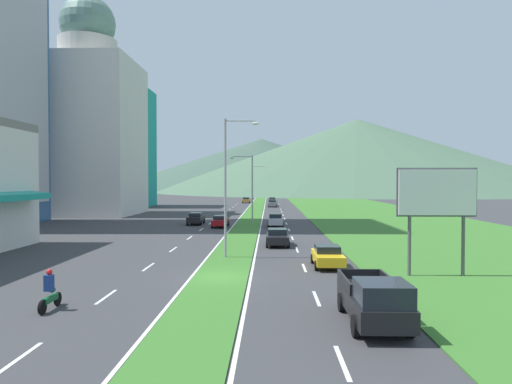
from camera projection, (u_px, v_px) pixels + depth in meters
The scene contains 53 objects.
ground_plane at pixel (221, 278), 26.57m from camera, with size 600.00×600.00×0.00m, color #38383A.
grass_median at pixel (255, 211), 86.52m from camera, with size 3.20×240.00×0.06m, color #387028.
grass_verge_right at pixel (364, 211), 85.91m from camera, with size 24.00×240.00×0.06m, color #387028.
lane_dash_left_1 at pixel (19, 358), 14.44m from camera, with size 0.16×2.80×0.01m, color silver.
lane_dash_left_2 at pixel (106, 297), 22.16m from camera, with size 0.16×2.80×0.01m, color silver.
lane_dash_left_3 at pixel (148, 267), 29.87m from camera, with size 0.16×2.80×0.01m, color silver.
lane_dash_left_4 at pixel (173, 249), 37.58m from camera, with size 0.16×2.80×0.01m, color silver.
lane_dash_left_5 at pixel (190, 238), 45.29m from camera, with size 0.16×2.80×0.01m, color silver.
lane_dash_left_6 at pixel (201, 230), 53.00m from camera, with size 0.16×2.80×0.01m, color silver.
lane_dash_left_7 at pixel (210, 223), 60.71m from camera, with size 0.16×2.80×0.01m, color silver.
lane_dash_left_8 at pixel (217, 219), 68.42m from camera, with size 0.16×2.80×0.01m, color silver.
lane_dash_left_9 at pixel (222, 215), 76.13m from camera, with size 0.16×2.80×0.01m, color silver.
lane_dash_left_10 at pixel (226, 212), 83.84m from camera, with size 0.16×2.80×0.01m, color silver.
lane_dash_left_11 at pixel (230, 209), 91.55m from camera, with size 0.16×2.80×0.01m, color silver.
lane_dash_left_12 at pixel (233, 207), 99.26m from camera, with size 0.16×2.80×0.01m, color silver.
lane_dash_left_13 at pixel (236, 205), 106.97m from camera, with size 0.16×2.80×0.01m, color silver.
lane_dash_left_14 at pixel (238, 204), 114.69m from camera, with size 0.16×2.80×0.01m, color silver.
lane_dash_right_1 at pixel (342, 362), 14.14m from camera, with size 0.16×2.80×0.01m, color silver.
lane_dash_right_2 at pixel (317, 298), 21.85m from camera, with size 0.16×2.80×0.01m, color silver.
lane_dash_right_3 at pixel (304, 268), 29.56m from camera, with size 0.16×2.80×0.01m, color silver.
lane_dash_right_4 at pixel (297, 250), 37.28m from camera, with size 0.16×2.80×0.01m, color silver.
lane_dash_right_5 at pixel (292, 238), 44.99m from camera, with size 0.16×2.80×0.01m, color silver.
lane_dash_right_6 at pixel (289, 230), 52.70m from camera, with size 0.16×2.80×0.01m, color silver.
lane_dash_right_7 at pixel (286, 224), 60.41m from camera, with size 0.16×2.80×0.01m, color silver.
lane_dash_right_8 at pixel (285, 219), 68.12m from camera, with size 0.16×2.80×0.01m, color silver.
lane_dash_right_9 at pixel (283, 215), 75.83m from camera, with size 0.16×2.80×0.01m, color silver.
lane_dash_right_10 at pixel (282, 212), 83.54m from camera, with size 0.16×2.80×0.01m, color silver.
lane_dash_right_11 at pixel (281, 209), 91.25m from camera, with size 0.16×2.80×0.01m, color silver.
lane_dash_right_12 at pixel (280, 207), 98.96m from camera, with size 0.16×2.80×0.01m, color silver.
lane_dash_right_13 at pixel (279, 205), 106.67m from camera, with size 0.16×2.80×0.01m, color silver.
lane_dash_right_14 at pixel (278, 204), 114.38m from camera, with size 0.16×2.80×0.01m, color silver.
edge_line_median_left at pixel (245, 211), 86.58m from camera, with size 0.16×240.00×0.01m, color silver.
edge_line_median_right at pixel (264, 211), 86.47m from camera, with size 0.16×240.00×0.01m, color silver.
domed_building at pixel (89, 123), 77.06m from camera, with size 15.96×15.96×36.73m.
midrise_colored at pixel (117, 148), 100.63m from camera, with size 14.17×14.17×26.06m, color teal.
hill_far_left at pixel (212, 173), 321.36m from camera, with size 172.74×172.74×22.25m, color #47664C.
hill_far_center at pixel (261, 164), 305.83m from camera, with size 207.43×207.43×33.99m, color #3D5647.
hill_far_right at pixel (357, 155), 247.99m from camera, with size 217.72×217.72×39.47m, color #47664C.
street_lamp_near at pixel (229, 179), 33.32m from camera, with size 2.58×0.33×10.19m.
street_lamp_mid at pixel (250, 184), 60.94m from camera, with size 3.12×0.28×9.08m.
street_lamp_far at pixel (254, 184), 88.55m from camera, with size 2.93×0.49×8.67m.
billboard_roadside at pixel (437, 197), 26.71m from camera, with size 4.68×0.28×6.42m.
car_1 at pixel (220, 221), 56.03m from camera, with size 1.88×4.79×1.43m.
car_2 at pixel (196, 218), 59.56m from camera, with size 1.91×4.76×1.53m.
car_3 at pixel (328, 256), 29.94m from camera, with size 1.94×4.17×1.39m.
car_4 at pixel (272, 203), 99.74m from camera, with size 1.90×4.36×1.51m.
car_5 at pixel (275, 220), 56.74m from camera, with size 1.92×4.15×1.56m.
car_6 at pixel (277, 237), 39.84m from camera, with size 2.01×4.39×1.46m.
car_7 at pixel (273, 202), 105.82m from camera, with size 1.86×4.37×1.48m.
car_8 at pixel (272, 200), 117.22m from camera, with size 1.89×4.01×1.47m.
car_9 at pixel (246, 200), 118.30m from camera, with size 1.95×4.23×1.45m.
pickup_truck_0 at pixel (374, 301), 17.71m from camera, with size 2.18×5.40×2.00m.
motorcycle_rider at pixel (50, 293), 19.89m from camera, with size 0.36×2.00×1.80m.
Camera 1 is at (2.84, -26.37, 5.63)m, focal length 32.00 mm.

